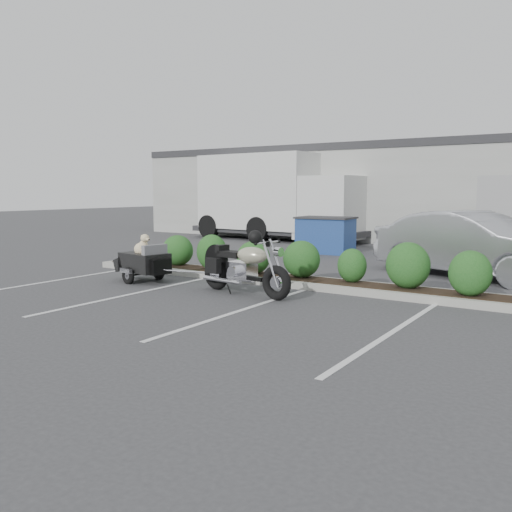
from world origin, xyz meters
The scene contains 8 objects.
ground centered at (0.00, 0.00, 0.00)m, with size 90.00×90.00×0.00m, color #38383A.
planter_kerb centered at (1.00, 2.20, 0.07)m, with size 12.00×1.00×0.15m, color #9E9E93.
building centered at (0.00, 17.00, 2.00)m, with size 26.00×10.00×4.00m, color #9EA099.
motorcycle centered at (0.41, 0.62, 0.54)m, with size 2.34×0.93×1.35m.
pet_trailer centered at (-2.37, 0.65, 0.47)m, with size 1.89×1.07×1.11m.
sedan centered at (3.81, 5.35, 0.79)m, with size 1.68×4.82×1.59m, color #BBBCC3.
dumpster centered at (-1.47, 8.19, 0.61)m, with size 1.89×1.34×1.21m.
delivery_truck centered at (-5.34, 11.63, 1.73)m, with size 8.01×3.19×3.59m.
Camera 1 is at (6.48, -8.20, 2.07)m, focal length 38.00 mm.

